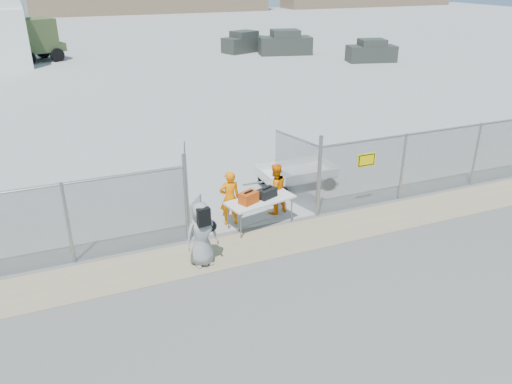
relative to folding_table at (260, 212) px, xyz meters
name	(u,v)px	position (x,y,z in m)	size (l,w,h in m)	color
ground	(286,261)	(-0.14, -2.02, -0.42)	(160.00, 160.00, 0.00)	#504D4D
tarmac_inside	(98,45)	(-0.14, 39.98, -0.42)	(160.00, 80.00, 0.01)	#979797
dirt_strip	(270,242)	(-0.14, -1.02, -0.42)	(44.00, 1.60, 0.01)	gray
chain_link_fence	(256,192)	(-0.14, -0.02, 0.68)	(40.00, 0.20, 2.20)	gray
folding_table	(260,212)	(0.00, 0.00, 0.00)	(1.99, 0.83, 0.84)	silver
orange_bag	(249,198)	(-0.40, -0.10, 0.58)	(0.51, 0.34, 0.32)	#C1430D
black_duffel	(267,193)	(0.22, 0.05, 0.56)	(0.55, 0.32, 0.27)	black
security_worker_left	(230,198)	(-0.77, 0.43, 0.40)	(0.60, 0.40, 1.65)	orange
security_worker_right	(275,189)	(0.74, 0.61, 0.37)	(0.77, 0.60, 1.58)	orange
visitor	(202,234)	(-2.14, -1.33, 0.43)	(0.83, 0.54, 1.70)	gray
utility_trailer	(296,176)	(2.23, 2.14, -0.03)	(3.24, 1.67, 0.78)	silver
military_truck	(16,42)	(-6.96, 32.01, 1.21)	(6.83, 2.52, 3.26)	#3C4C27
parked_vehicle_near	(244,42)	(11.42, 30.73, 0.46)	(3.92, 1.77, 1.77)	#323632
parked_vehicle_mid	(285,42)	(14.20, 28.16, 0.58)	(4.44, 2.01, 2.01)	#323632
parked_vehicle_far	(372,51)	(18.92, 22.18, 0.43)	(3.78, 1.71, 1.71)	#323632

